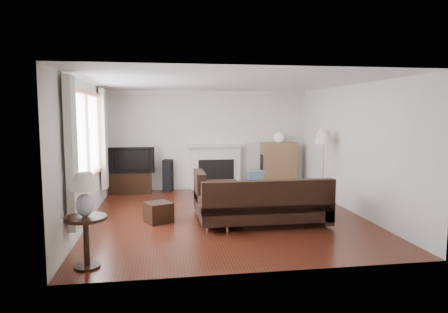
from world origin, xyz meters
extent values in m
cube|color=#4A1C10|center=(0.00, 0.00, 0.00)|extent=(5.10, 5.60, 0.04)
cube|color=white|center=(0.00, 0.00, 2.50)|extent=(5.10, 5.60, 0.04)
cube|color=white|center=(0.00, 2.75, 1.25)|extent=(5.00, 0.04, 2.50)
cube|color=white|center=(0.00, -2.75, 1.25)|extent=(5.00, 0.04, 2.50)
cube|color=white|center=(-2.50, 0.00, 1.25)|extent=(0.04, 5.50, 2.50)
cube|color=white|center=(2.50, 0.00, 1.25)|extent=(0.04, 5.50, 2.50)
cube|color=brown|center=(-2.45, -0.20, 1.55)|extent=(0.12, 2.74, 1.54)
cube|color=beige|center=(-2.40, -1.72, 1.40)|extent=(0.10, 0.35, 2.10)
cube|color=beige|center=(-2.40, 1.32, 1.40)|extent=(0.10, 0.35, 2.10)
cube|color=white|center=(0.15, 2.64, 0.57)|extent=(1.40, 0.26, 1.15)
cube|color=black|center=(-1.97, 2.49, 0.25)|extent=(1.00, 0.45, 0.50)
imported|color=black|center=(-1.92, 2.49, 0.82)|extent=(1.09, 0.14, 0.63)
cube|color=black|center=(-1.06, 2.55, 0.40)|extent=(0.28, 0.31, 0.79)
cube|color=black|center=(1.43, 2.55, 0.44)|extent=(0.29, 0.33, 0.89)
cube|color=olive|center=(1.76, 2.51, 0.60)|extent=(0.87, 0.41, 1.19)
sphere|color=white|center=(1.76, 2.51, 1.32)|extent=(0.26, 0.26, 0.26)
cube|color=black|center=(0.54, -0.73, 0.39)|extent=(2.43, 1.78, 0.79)
cube|color=#926746|center=(0.61, 0.44, 0.19)|extent=(1.08, 0.74, 0.38)
cube|color=black|center=(-1.28, -0.25, 0.18)|extent=(0.56, 0.56, 0.36)
cube|color=gold|center=(2.20, 0.67, 0.80)|extent=(0.53, 0.53, 1.60)
cube|color=black|center=(-2.15, -2.26, 0.33)|extent=(0.53, 0.53, 0.66)
cube|color=silver|center=(-2.15, -2.26, 0.93)|extent=(0.34, 0.34, 0.55)
camera|label=1|loc=(-1.18, -7.33, 1.95)|focal=32.00mm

